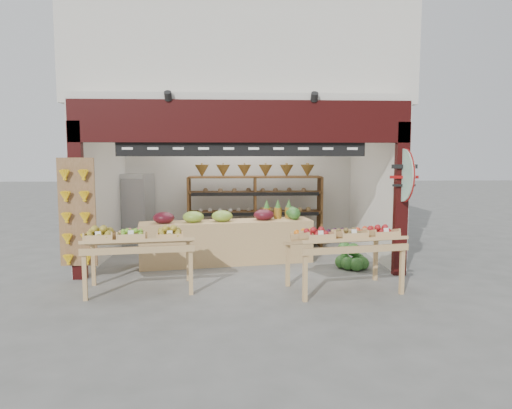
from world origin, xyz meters
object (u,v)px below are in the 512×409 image
object	(u,v)px
back_shelving	(255,195)
display_table_right	(344,237)
refrigerator	(136,210)
cardboard_stack	(181,241)
display_table_left	(132,239)
watermelon_pile	(351,259)
mid_counter	(226,240)

from	to	relation	value
back_shelving	display_table_right	world-z (taller)	back_shelving
refrigerator	cardboard_stack	xyz separation A→B (m)	(1.12, -0.87, -0.59)
cardboard_stack	back_shelving	bearing A→B (deg)	20.68
display_table_left	watermelon_pile	world-z (taller)	display_table_left
back_shelving	mid_counter	size ratio (longest dim) A/B	0.91
back_shelving	display_table_left	size ratio (longest dim) A/B	1.76
cardboard_stack	display_table_left	xyz separation A→B (m)	(-0.43, -2.76, 0.56)
display_table_left	watermelon_pile	bearing A→B (deg)	17.63
refrigerator	display_table_right	size ratio (longest dim) A/B	0.93
display_table_left	back_shelving	bearing A→B (deg)	58.67
cardboard_stack	mid_counter	size ratio (longest dim) A/B	0.31
back_shelving	mid_counter	xyz separation A→B (m)	(-0.63, -1.66, -0.74)
mid_counter	display_table_left	world-z (taller)	mid_counter
cardboard_stack	display_table_right	size ratio (longest dim) A/B	0.58
watermelon_pile	cardboard_stack	bearing A→B (deg)	154.59
display_table_right	watermelon_pile	world-z (taller)	display_table_right
display_table_left	watermelon_pile	size ratio (longest dim) A/B	2.81
refrigerator	display_table_right	xyz separation A→B (m)	(3.95, -3.80, -0.01)
display_table_right	watermelon_pile	distance (m)	1.58
back_shelving	refrigerator	world-z (taller)	back_shelving
back_shelving	mid_counter	world-z (taller)	back_shelving
mid_counter	display_table_left	bearing A→B (deg)	-129.66
cardboard_stack	display_table_right	bearing A→B (deg)	-46.04
cardboard_stack	display_table_left	distance (m)	2.85
mid_counter	display_table_right	xyz separation A→B (m)	(1.83, -1.88, 0.38)
cardboard_stack	watermelon_pile	distance (m)	3.66
refrigerator	mid_counter	size ratio (longest dim) A/B	0.50
cardboard_stack	watermelon_pile	world-z (taller)	cardboard_stack
refrigerator	watermelon_pile	world-z (taller)	refrigerator
watermelon_pile	display_table_left	bearing A→B (deg)	-162.37
refrigerator	display_table_right	world-z (taller)	refrigerator
mid_counter	display_table_left	size ratio (longest dim) A/B	1.94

